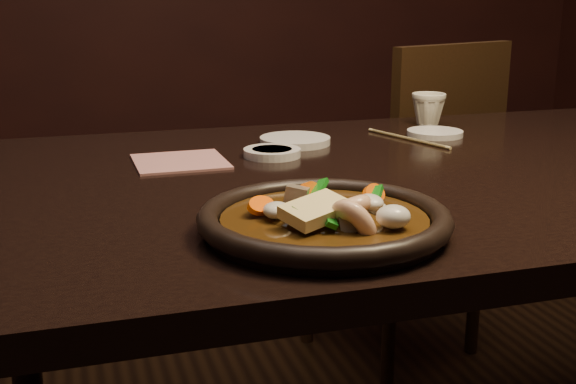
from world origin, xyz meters
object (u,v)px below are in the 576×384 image
object	(u,v)px
table	(442,208)
chair	(412,193)
plate	(324,221)
tea_cup	(428,108)

from	to	relation	value
table	chair	world-z (taller)	chair
table	plate	world-z (taller)	plate
table	chair	size ratio (longest dim) A/B	1.77
plate	tea_cup	bearing A→B (deg)	53.31
tea_cup	chair	bearing A→B (deg)	66.84
chair	tea_cup	world-z (taller)	chair
chair	plate	world-z (taller)	chair
chair	table	bearing A→B (deg)	47.01
chair	plate	xyz separation A→B (m)	(-0.61, -0.96, 0.27)
plate	tea_cup	distance (m)	0.78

